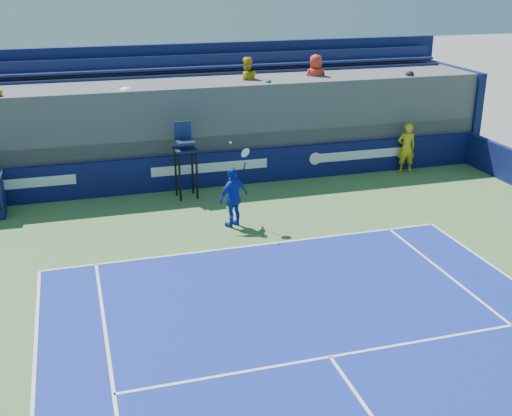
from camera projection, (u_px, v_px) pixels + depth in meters
name	position (u px, v px, depth m)	size (l,w,h in m)	color
ball_person	(406.00, 148.00, 23.26)	(0.66, 0.43, 1.81)	gold
back_hoarding	(210.00, 170.00, 21.80)	(20.40, 0.21, 1.20)	#0D1049
umpire_chair	(185.00, 152.00, 20.48)	(0.74, 0.74, 2.48)	black
tennis_player	(233.00, 197.00, 18.36)	(1.11, 0.86, 2.57)	#152DAD
stadium_seating	(197.00, 121.00, 23.19)	(21.00, 4.05, 4.40)	#515156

